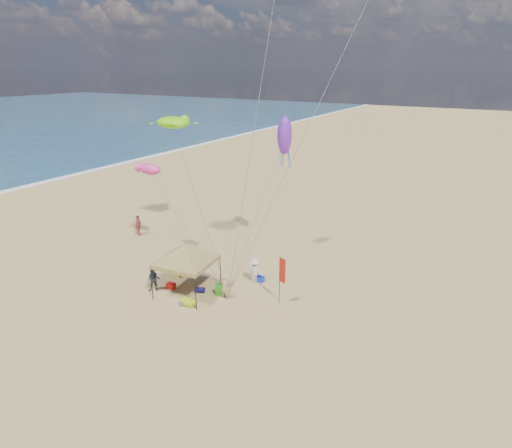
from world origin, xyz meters
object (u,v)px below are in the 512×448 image
at_px(person_near_a, 225,287).
at_px(person_near_c, 255,271).
at_px(cooler_red, 171,286).
at_px(chair_yellow, 178,270).
at_px(cooler_blue, 260,279).
at_px(person_far_a, 138,225).
at_px(person_near_b, 154,279).
at_px(canopy_tent, 185,246).
at_px(beach_cart, 188,302).
at_px(feather_flag, 282,273).
at_px(chair_green, 221,289).

relative_size(person_near_a, person_near_c, 0.97).
relative_size(cooler_red, chair_yellow, 0.77).
bearing_deg(cooler_red, chair_yellow, 116.18).
bearing_deg(chair_yellow, cooler_blue, 20.65).
height_order(cooler_red, person_near_a, person_near_a).
distance_m(cooler_blue, person_near_c, 0.71).
distance_m(person_near_c, person_far_a, 12.79).
relative_size(person_near_b, person_far_a, 0.92).
xyz_separation_m(person_near_a, person_far_a, (-12.07, 5.10, 0.07)).
xyz_separation_m(canopy_tent, cooler_blue, (3.07, 3.56, -2.93)).
bearing_deg(person_near_c, cooler_red, 30.29).
bearing_deg(cooler_blue, beach_cart, -114.11).
relative_size(feather_flag, person_far_a, 1.74).
height_order(feather_flag, person_far_a, feather_flag).
bearing_deg(chair_yellow, feather_flag, 0.82).
height_order(feather_flag, beach_cart, feather_flag).
bearing_deg(chair_green, person_near_b, -155.64).
height_order(feather_flag, person_near_a, feather_flag).
distance_m(person_near_b, person_near_c, 6.34).
distance_m(person_near_b, person_far_a, 10.17).
bearing_deg(person_near_b, person_near_c, 5.14).
distance_m(beach_cart, person_far_a, 12.68).
bearing_deg(person_near_c, person_near_a, 70.32).
bearing_deg(chair_green, cooler_red, -162.77).
distance_m(cooler_red, cooler_blue, 5.66).
xyz_separation_m(cooler_red, chair_yellow, (-0.85, 1.72, 0.16)).
distance_m(person_near_a, person_near_c, 2.76).
xyz_separation_m(cooler_blue, chair_green, (-1.18, -2.70, 0.16)).
relative_size(beach_cart, person_near_b, 0.57).
bearing_deg(person_near_a, feather_flag, -163.37).
distance_m(feather_flag, person_near_a, 3.63).
bearing_deg(chair_green, chair_yellow, 169.30).
bearing_deg(beach_cart, cooler_red, 154.26).
relative_size(canopy_tent, person_near_a, 3.82).
bearing_deg(person_far_a, person_near_a, -133.97).
height_order(feather_flag, cooler_red, feather_flag).
bearing_deg(cooler_red, person_near_c, 39.70).
height_order(chair_green, person_near_c, person_near_c).
xyz_separation_m(feather_flag, cooler_red, (-6.83, -1.83, -1.83)).
xyz_separation_m(chair_green, person_near_c, (0.97, 2.43, 0.47)).
relative_size(person_near_c, person_far_a, 0.94).
xyz_separation_m(feather_flag, cooler_blue, (-2.52, 1.83, -1.83)).
distance_m(cooler_red, beach_cart, 2.44).
relative_size(chair_green, person_far_a, 0.41).
xyz_separation_m(canopy_tent, person_far_a, (-9.71, 5.68, -2.26)).
bearing_deg(canopy_tent, person_near_c, 49.09).
bearing_deg(chair_green, person_far_a, 157.44).
xyz_separation_m(feather_flag, chair_green, (-3.70, -0.86, -1.67)).
xyz_separation_m(cooler_blue, person_near_b, (-4.99, -4.42, 0.61)).
bearing_deg(cooler_red, feather_flag, 15.03).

